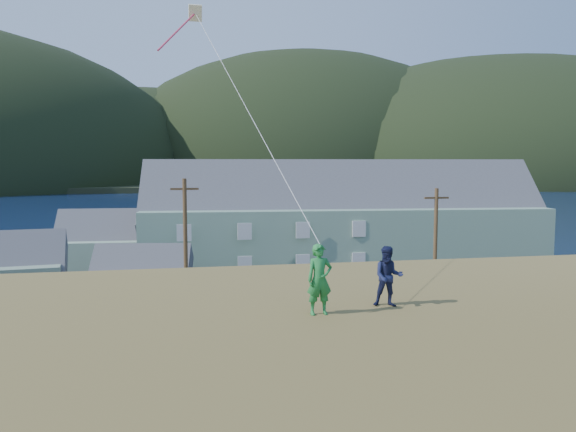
# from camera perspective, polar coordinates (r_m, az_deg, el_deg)

# --- Properties ---
(ground) EXTENTS (900.00, 900.00, 0.00)m
(ground) POSITION_cam_1_polar(r_m,az_deg,el_deg) (32.88, -10.55, -13.58)
(ground) COLOR #0A1638
(ground) RESTS_ON ground
(grass_strip) EXTENTS (110.00, 8.00, 0.10)m
(grass_strip) POSITION_cam_1_polar(r_m,az_deg,el_deg) (30.97, -10.55, -14.69)
(grass_strip) COLOR #4C3D19
(grass_strip) RESTS_ON ground
(waterfront_lot) EXTENTS (72.00, 36.00, 0.12)m
(waterfront_lot) POSITION_cam_1_polar(r_m,az_deg,el_deg) (49.25, -10.55, -7.08)
(waterfront_lot) COLOR #28282B
(waterfront_lot) RESTS_ON ground
(wharf) EXTENTS (26.00, 14.00, 0.90)m
(wharf) POSITION_cam_1_polar(r_m,az_deg,el_deg) (72.09, -15.34, -2.90)
(wharf) COLOR gray
(wharf) RESTS_ON ground
(far_shore) EXTENTS (900.00, 320.00, 2.00)m
(far_shore) POSITION_cam_1_polar(r_m,az_deg,el_deg) (361.23, -10.57, 3.81)
(far_shore) COLOR black
(far_shore) RESTS_ON ground
(far_hills) EXTENTS (760.00, 265.00, 143.00)m
(far_hills) POSITION_cam_1_polar(r_m,az_deg,el_deg) (312.61, -4.02, 3.84)
(far_hills) COLOR black
(far_hills) RESTS_ON ground
(lodge) EXTENTS (38.32, 13.33, 13.23)m
(lodge) POSITION_cam_1_polar(r_m,az_deg,el_deg) (54.31, 5.51, -0.48)
(lodge) COLOR gray
(lodge) RESTS_ON waterfront_lot
(shed_palegreen_near) EXTENTS (9.89, 6.88, 6.72)m
(shed_palegreen_near) POSITION_cam_1_polar(r_m,az_deg,el_deg) (46.78, -27.25, -5.17)
(shed_palegreen_near) COLOR slate
(shed_palegreen_near) RESTS_ON waterfront_lot
(shed_white) EXTENTS (7.70, 5.70, 5.62)m
(shed_white) POSITION_cam_1_polar(r_m,az_deg,el_deg) (42.73, -14.62, -6.19)
(shed_white) COLOR silver
(shed_white) RESTS_ON waterfront_lot
(shed_palegreen_far) EXTENTS (11.67, 7.08, 7.65)m
(shed_palegreen_far) POSITION_cam_1_polar(r_m,az_deg,el_deg) (55.30, -16.72, -2.84)
(shed_palegreen_far) COLOR gray
(shed_palegreen_far) RESTS_ON waterfront_lot
(utility_poles) EXTENTS (33.33, 0.24, 9.86)m
(utility_poles) POSITION_cam_1_polar(r_m,az_deg,el_deg) (33.13, -12.51, -4.75)
(utility_poles) COLOR #47331E
(utility_poles) RESTS_ON waterfront_lot
(parked_cars) EXTENTS (21.35, 13.14, 1.50)m
(parked_cars) POSITION_cam_1_polar(r_m,az_deg,el_deg) (53.40, -19.18, -5.47)
(parked_cars) COLOR black
(parked_cars) RESTS_ON waterfront_lot
(kite_flyer_green) EXTENTS (0.62, 0.43, 1.62)m
(kite_flyer_green) POSITION_cam_1_polar(r_m,az_deg,el_deg) (12.86, 3.22, -6.45)
(kite_flyer_green) COLOR #217935
(kite_flyer_green) RESTS_ON hillside
(kite_flyer_navy) EXTENTS (0.83, 0.72, 1.46)m
(kite_flyer_navy) POSITION_cam_1_polar(r_m,az_deg,el_deg) (13.78, 10.15, -6.06)
(kite_flyer_navy) COLOR #171C40
(kite_flyer_navy) RESTS_ON hillside
(kite_rig) EXTENTS (1.89, 4.33, 11.10)m
(kite_rig) POSITION_cam_1_polar(r_m,az_deg,el_deg) (20.68, -9.51, 19.19)
(kite_rig) COLOR beige
(kite_rig) RESTS_ON ground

